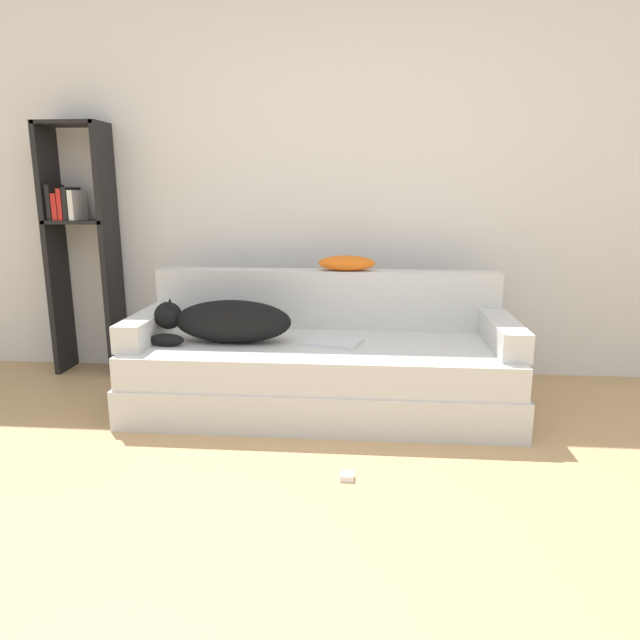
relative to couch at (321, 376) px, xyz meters
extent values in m
plane|color=tan|center=(0.10, -1.52, -0.20)|extent=(20.00, 20.00, 0.00)
cube|color=silver|center=(0.10, 0.76, 1.15)|extent=(7.41, 0.06, 2.70)
cube|color=silver|center=(0.00, 0.00, -0.09)|extent=(2.15, 0.87, 0.22)
cube|color=silver|center=(0.00, -0.01, 0.11)|extent=(2.11, 0.83, 0.18)
cube|color=silver|center=(0.00, 0.36, 0.38)|extent=(2.11, 0.15, 0.36)
cube|color=silver|center=(-1.00, -0.01, 0.28)|extent=(0.15, 0.68, 0.15)
cube|color=silver|center=(1.00, -0.01, 0.28)|extent=(0.15, 0.68, 0.15)
ellipsoid|color=black|center=(-0.49, -0.05, 0.32)|extent=(0.66, 0.25, 0.24)
sphere|color=black|center=(-0.87, -0.05, 0.35)|extent=(0.16, 0.16, 0.16)
cone|color=black|center=(-0.87, -0.09, 0.41)|extent=(0.05, 0.05, 0.07)
cone|color=black|center=(-0.87, -0.01, 0.41)|extent=(0.05, 0.05, 0.07)
ellipsoid|color=black|center=(-0.84, -0.16, 0.24)|extent=(0.20, 0.06, 0.07)
cube|color=silver|center=(0.07, -0.02, 0.21)|extent=(0.34, 0.28, 0.02)
ellipsoid|color=orange|center=(0.13, 0.35, 0.61)|extent=(0.35, 0.17, 0.09)
cube|color=black|center=(-1.85, 0.58, 0.64)|extent=(0.04, 0.26, 1.66)
cube|color=black|center=(-1.47, 0.58, 0.64)|extent=(0.04, 0.26, 1.66)
cube|color=black|center=(-1.66, 0.58, 1.46)|extent=(0.40, 0.26, 0.02)
cube|color=black|center=(-1.66, 0.58, 0.84)|extent=(0.40, 0.26, 0.02)
cube|color=black|center=(-1.81, 0.57, 0.96)|extent=(0.03, 0.20, 0.23)
cube|color=red|center=(-1.77, 0.57, 0.93)|extent=(0.03, 0.20, 0.17)
cube|color=red|center=(-1.73, 0.57, 0.95)|extent=(0.03, 0.20, 0.20)
cube|color=black|center=(-1.70, 0.57, 0.95)|extent=(0.03, 0.20, 0.21)
cube|color=silver|center=(-1.66, 0.57, 0.95)|extent=(0.03, 0.20, 0.19)
cube|color=white|center=(0.18, -0.83, -0.18)|extent=(0.06, 0.06, 0.03)
camera|label=1|loc=(0.25, -3.11, 1.05)|focal=32.00mm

